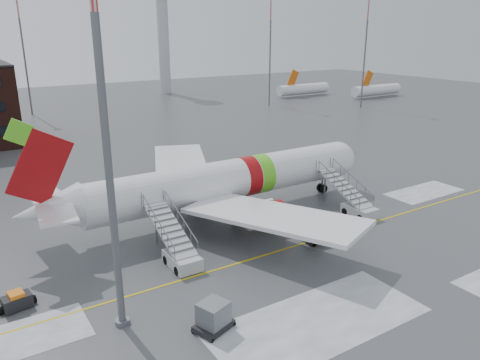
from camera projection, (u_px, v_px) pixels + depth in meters
ground at (293, 240)px, 39.97m from camera, size 260.00×260.00×0.00m
airliner at (220, 182)px, 44.18m from camera, size 35.03×32.97×11.18m
airstair_fwd at (354, 204)px, 45.34m from camera, size 2.05×7.70×3.48m
airstair_aft at (178, 250)px, 35.80m from camera, size 2.05×7.70×3.48m
pushback_tug at (317, 235)px, 39.51m from camera, size 2.55×2.02×1.38m
uld_container at (213, 317)px, 27.83m from camera, size 2.62×2.26×1.81m
baggage_tractor at (17, 302)px, 30.04m from camera, size 2.35×1.31×1.19m
light_mast_near at (105, 134)px, 24.98m from camera, size 1.20×1.20×22.75m
control_tower at (163, 23)px, 125.85m from camera, size 6.40×6.40×30.00m
light_mast_far_ne at (270, 44)px, 106.92m from camera, size 1.20×1.20×24.25m
light_mast_far_n at (23, 47)px, 94.37m from camera, size 1.20×1.20×24.25m
light_mast_far_e at (366, 45)px, 103.80m from camera, size 1.20×1.20×24.25m
distant_aircraft at (328, 97)px, 123.21m from camera, size 35.00×18.00×8.00m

